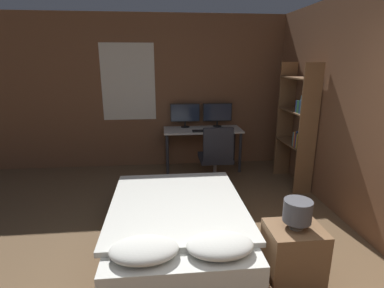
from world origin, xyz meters
name	(u,v)px	position (x,y,z in m)	size (l,w,h in m)	color
wall_back	(189,93)	(-0.01, 4.05, 1.35)	(12.00, 0.08, 2.70)	brown
wall_side_right	(373,116)	(1.73, 1.50, 1.35)	(0.06, 12.00, 2.70)	brown
bed	(178,228)	(-0.37, 1.33, 0.24)	(1.39, 1.93, 0.55)	#846647
nightstand	(293,256)	(0.60, 0.72, 0.27)	(0.47, 0.39, 0.55)	brown
bedside_lamp	(298,211)	(0.60, 0.72, 0.71)	(0.24, 0.24, 0.25)	gray
desk	(203,135)	(0.20, 3.69, 0.64)	(1.37, 0.57, 0.75)	beige
monitor_left	(185,114)	(-0.09, 3.88, 0.99)	(0.53, 0.16, 0.43)	black
monitor_right	(217,113)	(0.50, 3.88, 0.99)	(0.53, 0.16, 0.43)	black
keyboard	(204,131)	(0.20, 3.51, 0.76)	(0.40, 0.13, 0.02)	black
computer_mouse	(221,130)	(0.49, 3.51, 0.76)	(0.07, 0.05, 0.04)	black
office_chair	(216,161)	(0.31, 2.93, 0.40)	(0.52, 0.52, 0.97)	black
bookshelf	(298,122)	(1.54, 2.82, 1.03)	(0.27, 0.83, 1.90)	brown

